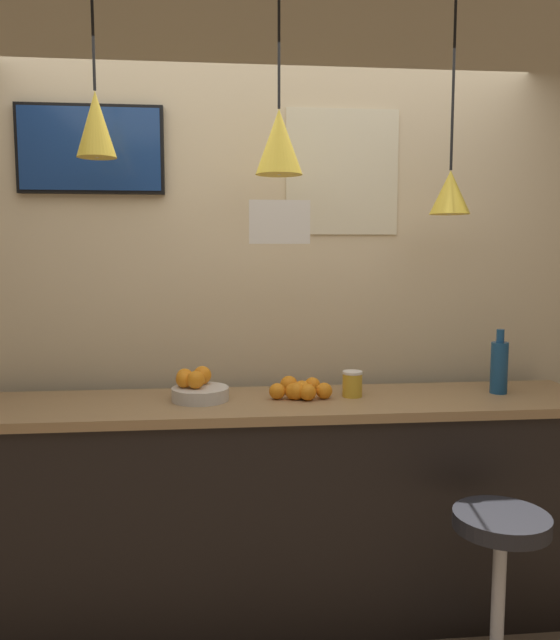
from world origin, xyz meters
The scene contains 13 objects.
back_wall centered at (0.00, 1.02, 1.45)m, with size 8.00×0.06×2.90m.
service_counter centered at (0.00, 0.64, 0.50)m, with size 2.79×0.55×0.99m.
bar_stool centered at (0.77, 0.09, 0.44)m, with size 0.41×0.41×0.67m.
fruit_bowl centered at (-0.36, 0.67, 1.04)m, with size 0.25×0.25×0.14m.
orange_pile centered at (0.09, 0.67, 1.03)m, with size 0.28×0.22×0.08m.
juice_bottle centered at (1.00, 0.66, 1.11)m, with size 0.08×0.08×0.29m.
spread_jar centered at (0.33, 0.66, 1.05)m, with size 0.09×0.09×0.11m.
pendant_lamp_left centered at (-0.76, 0.68, 2.16)m, with size 0.16×0.16×0.78m.
pendant_lamp_middle centered at (0.00, 0.68, 2.10)m, with size 0.20×0.20×0.84m.
pendant_lamp_right centered at (0.76, 0.68, 1.90)m, with size 0.18×0.18×1.01m.
mounted_tv centered at (-0.84, 0.97, 2.10)m, with size 0.66×0.04×0.40m.
hanging_menu_board centered at (-0.02, 0.44, 1.75)m, with size 0.24×0.01×0.17m.
wall_poster centered at (0.34, 0.99, 2.01)m, with size 0.54×0.01×0.59m.
Camera 1 is at (-0.27, -2.01, 1.64)m, focal length 35.00 mm.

